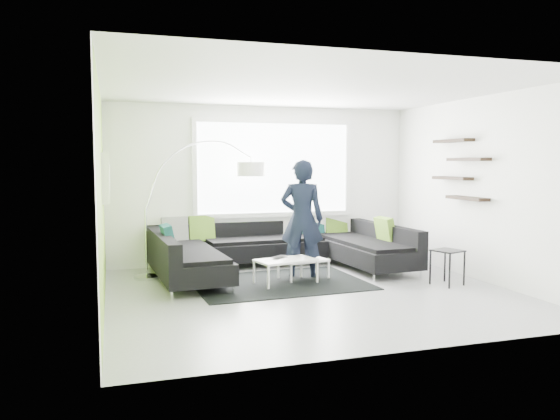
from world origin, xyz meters
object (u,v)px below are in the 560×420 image
(sectional_sofa, at_px, (280,250))
(arc_lamp, at_px, (145,210))
(laptop, at_px, (281,257))
(coffee_table, at_px, (295,269))
(person, at_px, (302,219))
(side_table, at_px, (447,267))

(sectional_sofa, bearing_deg, arc_lamp, 171.69)
(laptop, bearing_deg, coffee_table, -37.84)
(coffee_table, xyz_separation_m, arc_lamp, (-2.14, 0.86, 0.90))
(coffee_table, relative_size, person, 0.61)
(side_table, xyz_separation_m, person, (-1.85, 1.18, 0.66))
(coffee_table, height_order, laptop, laptop)
(side_table, distance_m, person, 2.30)
(sectional_sofa, xyz_separation_m, laptop, (-0.19, -0.68, -0.00))
(sectional_sofa, xyz_separation_m, coffee_table, (0.03, -0.68, -0.20))
(side_table, distance_m, laptop, 2.45)
(coffee_table, distance_m, laptop, 0.29)
(sectional_sofa, height_order, arc_lamp, arc_lamp)
(coffee_table, bearing_deg, sectional_sofa, 80.42)
(sectional_sofa, height_order, person, person)
(arc_lamp, bearing_deg, side_table, -27.66)
(sectional_sofa, relative_size, person, 2.24)
(side_table, relative_size, laptop, 1.46)
(side_table, bearing_deg, sectional_sofa, 142.87)
(side_table, height_order, laptop, side_table)
(laptop, bearing_deg, arc_lamp, 116.90)
(side_table, bearing_deg, person, 147.41)
(sectional_sofa, relative_size, arc_lamp, 1.91)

